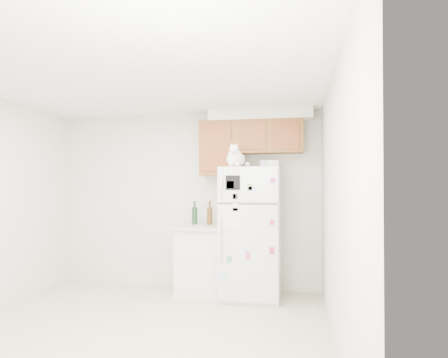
% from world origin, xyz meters
% --- Properties ---
extents(ground_plane, '(3.80, 4.00, 0.01)m').
position_xyz_m(ground_plane, '(0.00, 0.00, -0.01)').
color(ground_plane, beige).
extents(room_shell, '(3.84, 4.04, 2.52)m').
position_xyz_m(room_shell, '(0.12, 0.24, 1.67)').
color(room_shell, beige).
rests_on(room_shell, ground_plane).
extents(refrigerator, '(0.76, 0.78, 1.70)m').
position_xyz_m(refrigerator, '(0.97, 1.61, 0.85)').
color(refrigerator, silver).
rests_on(refrigerator, ground_plane).
extents(base_counter, '(0.64, 0.64, 0.92)m').
position_xyz_m(base_counter, '(0.28, 1.68, 0.46)').
color(base_counter, white).
rests_on(base_counter, ground_plane).
extents(cat, '(0.29, 0.42, 0.30)m').
position_xyz_m(cat, '(0.80, 1.38, 1.81)').
color(cat, white).
rests_on(cat, refrigerator).
extents(storage_box_back, '(0.20, 0.16, 0.10)m').
position_xyz_m(storage_box_back, '(1.17, 1.75, 1.75)').
color(storage_box_back, white).
rests_on(storage_box_back, refrigerator).
extents(storage_box_front, '(0.17, 0.14, 0.09)m').
position_xyz_m(storage_box_front, '(1.25, 1.57, 1.74)').
color(storage_box_front, white).
rests_on(storage_box_front, refrigerator).
extents(bottle_green, '(0.08, 0.08, 0.33)m').
position_xyz_m(bottle_green, '(0.15, 1.82, 1.08)').
color(bottle_green, '#19381E').
rests_on(bottle_green, base_counter).
extents(bottle_amber, '(0.08, 0.08, 0.33)m').
position_xyz_m(bottle_amber, '(0.37, 1.82, 1.09)').
color(bottle_amber, '#593814').
rests_on(bottle_amber, base_counter).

